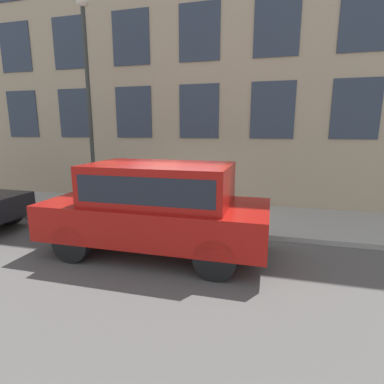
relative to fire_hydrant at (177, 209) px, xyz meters
The scene contains 7 objects.
ground_plane 0.67m from the fire_hydrant, behind, with size 80.00×80.00×0.00m, color #514F4C.
sidewalk 1.20m from the fire_hydrant, ahead, with size 3.05×60.00×0.13m.
building_facade 5.94m from the fire_hydrant, ahead, with size 0.33×40.00×11.56m.
fire_hydrant is the anchor object (origin of this frame).
person 0.97m from the fire_hydrant, 51.11° to the right, with size 0.26×0.17×1.08m.
parked_truck_red_near 1.91m from the fire_hydrant, behind, with size 2.03×4.85×2.00m.
street_lamp 4.50m from the fire_hydrant, 80.97° to the left, with size 0.36×0.36×6.29m.
Camera 1 is at (-7.31, -2.47, 2.71)m, focal length 28.00 mm.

